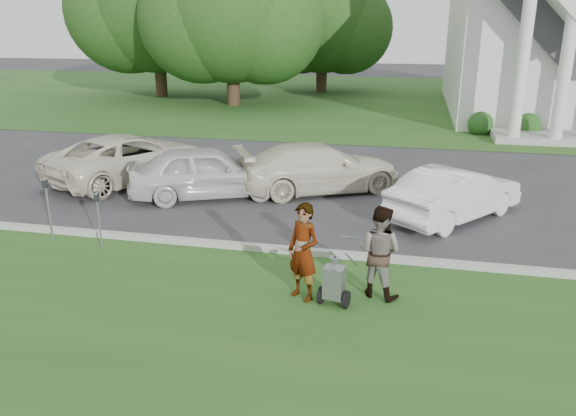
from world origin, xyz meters
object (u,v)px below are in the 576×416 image
(car_c, at_px, (319,168))
(parking_meter_near, at_px, (98,214))
(person_right, at_px, (379,252))
(car_d, at_px, (455,194))
(car_b, at_px, (207,172))
(striping_cart, at_px, (334,283))
(tree_back, at_px, (322,22))
(parking_meter_far, at_px, (48,202))
(person_left, at_px, (303,253))
(car_a, at_px, (129,157))
(tree_left, at_px, (231,15))
(tree_far, at_px, (156,6))

(car_c, bearing_deg, parking_meter_near, 115.84)
(person_right, bearing_deg, car_d, -87.90)
(car_b, bearing_deg, striping_cart, -165.98)
(striping_cart, bearing_deg, tree_back, 109.73)
(parking_meter_far, xyz_separation_m, car_b, (2.29, 3.96, -0.18))
(tree_back, distance_m, car_b, 26.21)
(tree_back, relative_size, person_left, 5.39)
(car_a, height_order, car_b, car_b)
(person_left, bearing_deg, car_c, 128.02)
(striping_cart, xyz_separation_m, car_a, (-7.43, 6.82, 0.31))
(tree_left, bearing_deg, car_b, -74.49)
(person_right, height_order, car_b, person_right)
(tree_far, xyz_separation_m, car_d, (17.71, -21.30, -5.03))
(car_b, bearing_deg, tree_left, -8.64)
(person_left, distance_m, car_a, 9.57)
(car_a, distance_m, car_b, 3.22)
(person_right, bearing_deg, car_b, -23.90)
(parking_meter_near, distance_m, car_a, 5.77)
(tree_back, relative_size, parking_meter_near, 7.46)
(person_left, relative_size, person_right, 1.04)
(car_a, distance_m, car_c, 6.00)
(tree_back, height_order, parking_meter_far, tree_back)
(tree_left, distance_m, car_a, 17.39)
(tree_far, relative_size, tree_back, 1.21)
(striping_cart, xyz_separation_m, person_right, (0.72, 0.54, 0.43))
(tree_left, distance_m, person_left, 25.35)
(tree_far, bearing_deg, person_left, -60.69)
(person_right, height_order, car_d, person_right)
(tree_far, height_order, car_a, tree_far)
(striping_cart, relative_size, car_d, 0.28)
(tree_back, xyz_separation_m, car_d, (7.71, -26.30, -4.06))
(tree_far, bearing_deg, parking_meter_far, -70.76)
(tree_far, bearing_deg, car_d, -50.26)
(tree_left, height_order, person_left, tree_left)
(car_d, bearing_deg, car_a, 28.73)
(tree_left, xyz_separation_m, parking_meter_near, (4.06, -22.09, -4.30))
(tree_back, bearing_deg, tree_far, -153.44)
(person_left, height_order, parking_meter_far, person_left)
(tree_left, relative_size, car_b, 2.44)
(striping_cart, bearing_deg, person_left, 176.79)
(tree_back, height_order, parking_meter_near, tree_back)
(person_right, bearing_deg, tree_left, -45.42)
(striping_cart, relative_size, car_b, 0.26)
(tree_far, xyz_separation_m, parking_meter_near, (10.06, -25.09, -4.88))
(tree_far, distance_m, car_c, 24.57)
(tree_left, height_order, parking_meter_near, tree_left)
(tree_left, xyz_separation_m, car_b, (4.97, -17.89, -4.37))
(person_right, distance_m, car_c, 6.76)
(tree_left, bearing_deg, striping_cart, -68.22)
(person_left, relative_size, car_b, 0.41)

